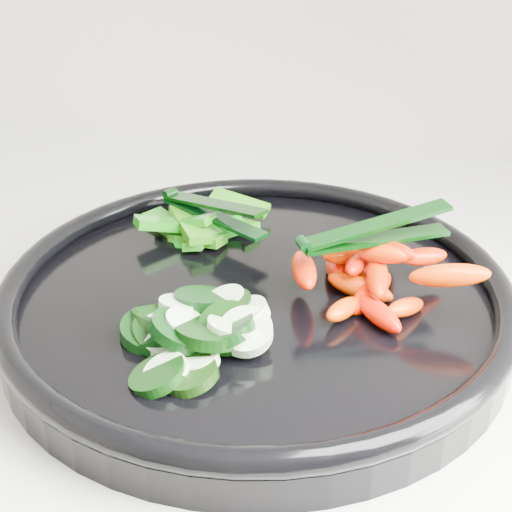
# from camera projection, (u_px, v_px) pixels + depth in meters

# --- Properties ---
(veggie_tray) EXTENTS (0.43, 0.43, 0.04)m
(veggie_tray) POSITION_uv_depth(u_px,v_px,m) (256.00, 297.00, 0.53)
(veggie_tray) COLOR black
(veggie_tray) RESTS_ON counter
(cucumber_pile) EXTENTS (0.12, 0.12, 0.04)m
(cucumber_pile) POSITION_uv_depth(u_px,v_px,m) (192.00, 330.00, 0.47)
(cucumber_pile) COLOR black
(cucumber_pile) RESTS_ON veggie_tray
(carrot_pile) EXTENTS (0.15, 0.14, 0.05)m
(carrot_pile) POSITION_uv_depth(u_px,v_px,m) (368.00, 271.00, 0.52)
(carrot_pile) COLOR #FA1D00
(carrot_pile) RESTS_ON veggie_tray
(pepper_pile) EXTENTS (0.11, 0.09, 0.04)m
(pepper_pile) POSITION_uv_depth(u_px,v_px,m) (198.00, 226.00, 0.60)
(pepper_pile) COLOR #20710A
(pepper_pile) RESTS_ON veggie_tray
(tong_carrot) EXTENTS (0.11, 0.07, 0.02)m
(tong_carrot) POSITION_uv_depth(u_px,v_px,m) (372.00, 233.00, 0.50)
(tong_carrot) COLOR black
(tong_carrot) RESTS_ON carrot_pile
(tong_pepper) EXTENTS (0.11, 0.07, 0.02)m
(tong_pepper) POSITION_uv_depth(u_px,v_px,m) (210.00, 209.00, 0.59)
(tong_pepper) COLOR black
(tong_pepper) RESTS_ON pepper_pile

